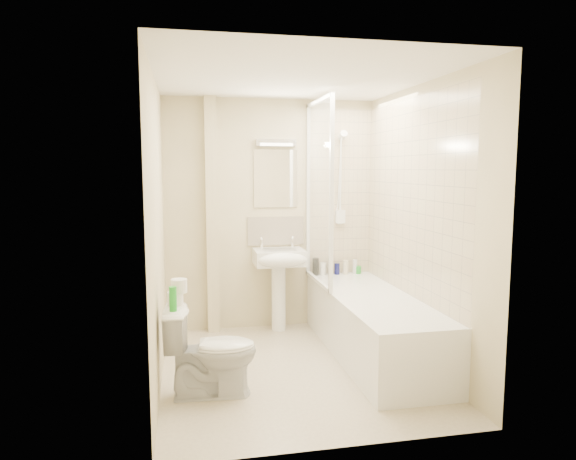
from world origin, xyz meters
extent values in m
plane|color=beige|center=(0.00, 0.00, 0.00)|extent=(2.50, 2.50, 0.00)
cube|color=beige|center=(0.00, 1.25, 1.20)|extent=(2.20, 0.02, 2.40)
cube|color=beige|center=(-1.10, 0.00, 1.20)|extent=(0.02, 2.50, 2.40)
cube|color=beige|center=(1.10, 0.00, 1.20)|extent=(0.02, 2.50, 2.40)
cube|color=white|center=(0.00, 0.00, 2.40)|extent=(2.20, 2.50, 0.02)
cube|color=beige|center=(0.75, 1.24, 1.42)|extent=(0.70, 0.01, 1.75)
cube|color=beige|center=(1.09, 0.20, 1.42)|extent=(0.01, 2.10, 1.75)
cube|color=beige|center=(-0.62, 1.19, 1.20)|extent=(0.12, 0.12, 2.40)
cube|color=beige|center=(0.05, 1.24, 1.03)|extent=(0.60, 0.02, 0.30)
cube|color=white|center=(0.05, 1.24, 1.58)|extent=(0.46, 0.01, 0.60)
cube|color=silver|center=(0.05, 1.22, 1.95)|extent=(0.42, 0.07, 0.07)
cube|color=white|center=(0.75, 0.20, 0.28)|extent=(0.70, 2.10, 0.55)
cube|color=white|center=(0.75, 0.20, 0.49)|extent=(0.56, 1.96, 0.05)
cube|color=white|center=(0.40, 0.80, 1.45)|extent=(0.01, 0.90, 1.80)
cube|color=white|center=(0.40, 1.23, 1.45)|extent=(0.04, 0.04, 1.80)
cube|color=white|center=(0.40, 0.35, 1.45)|extent=(0.04, 0.04, 1.80)
cube|color=white|center=(0.40, 0.80, 2.33)|extent=(0.04, 0.90, 0.04)
cube|color=white|center=(0.40, 0.80, 0.57)|extent=(0.04, 0.90, 0.03)
cylinder|color=white|center=(0.75, 1.22, 1.55)|extent=(0.02, 0.02, 0.90)
cylinder|color=white|center=(0.75, 1.22, 1.10)|extent=(0.05, 0.05, 0.02)
cylinder|color=white|center=(0.75, 1.22, 2.00)|extent=(0.05, 0.05, 0.02)
cylinder|color=white|center=(0.75, 1.15, 2.03)|extent=(0.08, 0.11, 0.11)
cube|color=white|center=(0.75, 1.21, 1.17)|extent=(0.10, 0.05, 0.14)
cylinder|color=white|center=(0.73, 1.19, 1.60)|extent=(0.01, 0.13, 0.84)
cylinder|color=white|center=(0.05, 1.08, 0.34)|extent=(0.15, 0.15, 0.68)
cube|color=white|center=(0.05, 1.05, 0.78)|extent=(0.51, 0.39, 0.16)
ellipsoid|color=white|center=(0.05, 0.88, 0.78)|extent=(0.51, 0.21, 0.16)
cube|color=silver|center=(0.05, 1.05, 0.84)|extent=(0.35, 0.25, 0.04)
cylinder|color=white|center=(-0.12, 1.16, 0.91)|extent=(0.03, 0.03, 0.10)
cylinder|color=white|center=(0.22, 1.16, 0.91)|extent=(0.03, 0.03, 0.10)
sphere|color=white|center=(-0.12, 1.16, 0.96)|extent=(0.04, 0.04, 0.04)
sphere|color=white|center=(0.22, 1.16, 0.96)|extent=(0.04, 0.04, 0.04)
cylinder|color=black|center=(0.47, 1.16, 0.64)|extent=(0.07, 0.07, 0.19)
cylinder|color=white|center=(0.55, 1.16, 0.62)|extent=(0.06, 0.06, 0.13)
cylinder|color=black|center=(0.63, 1.16, 0.64)|extent=(0.05, 0.05, 0.18)
cylinder|color=navy|center=(0.71, 1.16, 0.61)|extent=(0.06, 0.06, 0.12)
cylinder|color=beige|center=(0.80, 1.16, 0.63)|extent=(0.06, 0.06, 0.15)
cylinder|color=silver|center=(0.91, 1.16, 0.63)|extent=(0.05, 0.05, 0.15)
cylinder|color=green|center=(0.94, 1.16, 0.59)|extent=(0.07, 0.07, 0.08)
imported|color=white|center=(-0.72, -0.35, 0.34)|extent=(0.47, 0.72, 0.68)
cylinder|color=white|center=(-0.97, -0.26, 0.73)|extent=(0.12, 0.12, 0.10)
cylinder|color=white|center=(-0.94, -0.29, 0.83)|extent=(0.12, 0.12, 0.10)
cylinder|color=green|center=(-0.98, -0.43, 0.77)|extent=(0.05, 0.05, 0.18)
camera|label=1|loc=(-0.88, -4.06, 1.69)|focal=32.00mm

